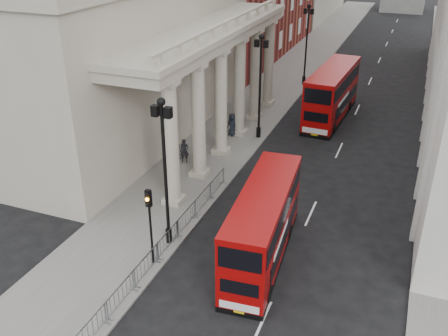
{
  "coord_description": "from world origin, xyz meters",
  "views": [
    {
      "loc": [
        10.56,
        -16.16,
        16.03
      ],
      "look_at": [
        0.66,
        9.07,
        2.55
      ],
      "focal_mm": 40.0,
      "sensor_mm": 36.0,
      "label": 1
    }
  ],
  "objects_px": {
    "lamp_post_south": "(165,164)",
    "bus_far": "(332,92)",
    "traffic_light": "(149,214)",
    "lamp_post_north": "(307,39)",
    "pedestrian_a": "(184,151)",
    "bus_near": "(263,224)",
    "pedestrian_b": "(176,148)",
    "lamp_post_mid": "(260,80)",
    "pedestrian_c": "(232,125)"
  },
  "relations": [
    {
      "from": "lamp_post_south",
      "to": "lamp_post_mid",
      "type": "distance_m",
      "value": 16.0
    },
    {
      "from": "bus_near",
      "to": "lamp_post_north",
      "type": "bearing_deg",
      "value": 94.79
    },
    {
      "from": "lamp_post_south",
      "to": "traffic_light",
      "type": "relative_size",
      "value": 1.93
    },
    {
      "from": "lamp_post_mid",
      "to": "pedestrian_a",
      "type": "bearing_deg",
      "value": -118.75
    },
    {
      "from": "traffic_light",
      "to": "bus_near",
      "type": "distance_m",
      "value": 5.8
    },
    {
      "from": "lamp_post_north",
      "to": "bus_near",
      "type": "height_order",
      "value": "lamp_post_north"
    },
    {
      "from": "pedestrian_c",
      "to": "traffic_light",
      "type": "bearing_deg",
      "value": -52.05
    },
    {
      "from": "pedestrian_b",
      "to": "lamp_post_south",
      "type": "bearing_deg",
      "value": 115.92
    },
    {
      "from": "pedestrian_a",
      "to": "lamp_post_mid",
      "type": "bearing_deg",
      "value": 35.8
    },
    {
      "from": "lamp_post_south",
      "to": "pedestrian_c",
      "type": "relative_size",
      "value": 4.45
    },
    {
      "from": "pedestrian_a",
      "to": "traffic_light",
      "type": "bearing_deg",
      "value": -97.79
    },
    {
      "from": "pedestrian_b",
      "to": "pedestrian_c",
      "type": "xyz_separation_m",
      "value": [
        2.32,
        5.68,
        0.12
      ]
    },
    {
      "from": "lamp_post_mid",
      "to": "bus_far",
      "type": "xyz_separation_m",
      "value": [
        4.57,
        6.85,
        -2.53
      ]
    },
    {
      "from": "lamp_post_north",
      "to": "pedestrian_b",
      "type": "distance_m",
      "value": 22.96
    },
    {
      "from": "bus_near",
      "to": "pedestrian_b",
      "type": "distance_m",
      "value": 13.34
    },
    {
      "from": "traffic_light",
      "to": "pedestrian_a",
      "type": "relative_size",
      "value": 2.43
    },
    {
      "from": "pedestrian_c",
      "to": "bus_far",
      "type": "bearing_deg",
      "value": 78.34
    },
    {
      "from": "traffic_light",
      "to": "pedestrian_c",
      "type": "bearing_deg",
      "value": 97.24
    },
    {
      "from": "bus_near",
      "to": "pedestrian_a",
      "type": "distance_m",
      "value": 12.48
    },
    {
      "from": "bus_near",
      "to": "pedestrian_a",
      "type": "height_order",
      "value": "bus_near"
    },
    {
      "from": "pedestrian_b",
      "to": "traffic_light",
      "type": "bearing_deg",
      "value": 112.57
    },
    {
      "from": "lamp_post_north",
      "to": "bus_far",
      "type": "relative_size",
      "value": 0.78
    },
    {
      "from": "lamp_post_mid",
      "to": "lamp_post_north",
      "type": "relative_size",
      "value": 1.0
    },
    {
      "from": "lamp_post_north",
      "to": "bus_far",
      "type": "xyz_separation_m",
      "value": [
        4.57,
        -9.15,
        -2.53
      ]
    },
    {
      "from": "lamp_post_north",
      "to": "pedestrian_c",
      "type": "height_order",
      "value": "lamp_post_north"
    },
    {
      "from": "traffic_light",
      "to": "pedestrian_c",
      "type": "distance_m",
      "value": 17.79
    },
    {
      "from": "traffic_light",
      "to": "pedestrian_c",
      "type": "height_order",
      "value": "traffic_light"
    },
    {
      "from": "lamp_post_north",
      "to": "traffic_light",
      "type": "bearing_deg",
      "value": -89.83
    },
    {
      "from": "lamp_post_north",
      "to": "bus_near",
      "type": "relative_size",
      "value": 0.88
    },
    {
      "from": "lamp_post_north",
      "to": "pedestrian_a",
      "type": "xyz_separation_m",
      "value": [
        -3.57,
        -22.5,
        -3.91
      ]
    },
    {
      "from": "traffic_light",
      "to": "lamp_post_north",
      "type": "bearing_deg",
      "value": 90.17
    },
    {
      "from": "lamp_post_south",
      "to": "traffic_light",
      "type": "bearing_deg",
      "value": -87.16
    },
    {
      "from": "pedestrian_b",
      "to": "lamp_post_mid",
      "type": "bearing_deg",
      "value": -124.25
    },
    {
      "from": "pedestrian_b",
      "to": "pedestrian_c",
      "type": "distance_m",
      "value": 6.14
    },
    {
      "from": "bus_far",
      "to": "pedestrian_a",
      "type": "xyz_separation_m",
      "value": [
        -8.14,
        -13.36,
        -1.38
      ]
    },
    {
      "from": "bus_near",
      "to": "traffic_light",
      "type": "bearing_deg",
      "value": -156.79
    },
    {
      "from": "bus_far",
      "to": "pedestrian_c",
      "type": "height_order",
      "value": "bus_far"
    },
    {
      "from": "lamp_post_mid",
      "to": "bus_near",
      "type": "distance_m",
      "value": 16.44
    },
    {
      "from": "bus_near",
      "to": "pedestrian_b",
      "type": "xyz_separation_m",
      "value": [
        -9.61,
        9.19,
        -1.17
      ]
    },
    {
      "from": "lamp_post_south",
      "to": "lamp_post_north",
      "type": "height_order",
      "value": "same"
    },
    {
      "from": "pedestrian_c",
      "to": "lamp_post_north",
      "type": "bearing_deg",
      "value": 113.36
    },
    {
      "from": "bus_near",
      "to": "pedestrian_b",
      "type": "bearing_deg",
      "value": 131.73
    },
    {
      "from": "lamp_post_mid",
      "to": "pedestrian_c",
      "type": "bearing_deg",
      "value": -167.07
    },
    {
      "from": "lamp_post_south",
      "to": "bus_far",
      "type": "bearing_deg",
      "value": 78.69
    },
    {
      "from": "bus_near",
      "to": "pedestrian_c",
      "type": "relative_size",
      "value": 5.05
    },
    {
      "from": "traffic_light",
      "to": "bus_far",
      "type": "distance_m",
      "value": 25.28
    },
    {
      "from": "bus_near",
      "to": "pedestrian_b",
      "type": "height_order",
      "value": "bus_near"
    },
    {
      "from": "bus_near",
      "to": "bus_far",
      "type": "relative_size",
      "value": 0.88
    },
    {
      "from": "lamp_post_mid",
      "to": "pedestrian_a",
      "type": "relative_size",
      "value": 4.7
    },
    {
      "from": "lamp_post_south",
      "to": "traffic_light",
      "type": "xyz_separation_m",
      "value": [
        0.1,
        -2.02,
        -1.8
      ]
    }
  ]
}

